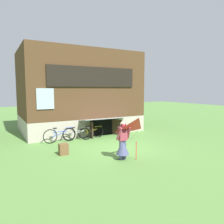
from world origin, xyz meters
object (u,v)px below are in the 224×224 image
at_px(bicycle_yellow, 91,132).
at_px(wooden_crate, 63,149).
at_px(person, 123,144).
at_px(bicycle_blue, 60,135).
at_px(bicycle_silver, 77,134).
at_px(kite, 139,129).

height_order(bicycle_yellow, wooden_crate, bicycle_yellow).
bearing_deg(bicycle_yellow, person, -92.67).
xyz_separation_m(person, bicycle_blue, (-1.43, 4.02, -0.26)).
xyz_separation_m(person, bicycle_silver, (-0.44, 4.05, -0.29)).
bearing_deg(bicycle_silver, bicycle_blue, -158.82).
relative_size(kite, wooden_crate, 3.38).
height_order(person, bicycle_blue, person).
distance_m(person, bicycle_yellow, 4.16).
bearing_deg(bicycle_blue, person, -71.78).
xyz_separation_m(bicycle_silver, wooden_crate, (-1.45, -2.27, -0.11)).
distance_m(bicycle_blue, wooden_crate, 2.30).
relative_size(bicycle_silver, bicycle_blue, 0.86).
height_order(bicycle_yellow, bicycle_silver, bicycle_silver).
distance_m(bicycle_yellow, bicycle_blue, 1.85).
distance_m(person, wooden_crate, 2.63).
xyz_separation_m(kite, wooden_crate, (-2.27, 2.33, -1.05)).
xyz_separation_m(bicycle_yellow, bicycle_silver, (-0.86, -0.09, 0.01)).
relative_size(person, bicycle_yellow, 1.01).
height_order(person, bicycle_silver, person).
bearing_deg(kite, person, 124.33).
height_order(person, kite, kite).
distance_m(kite, bicycle_blue, 5.00).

